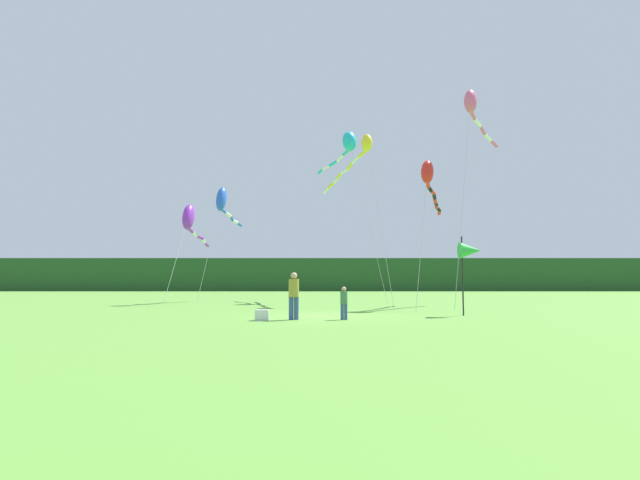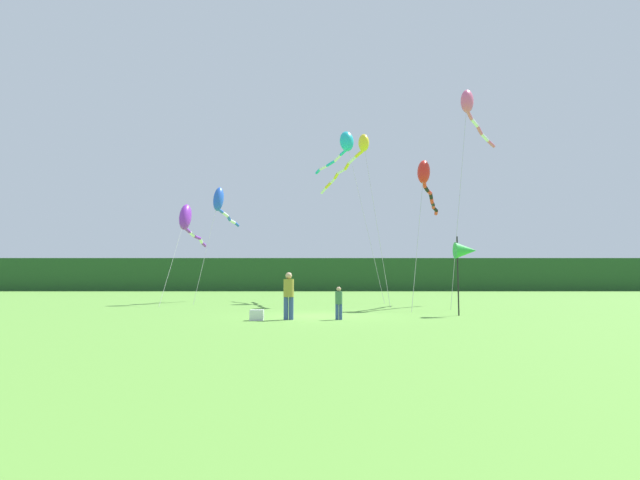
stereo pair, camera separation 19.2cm
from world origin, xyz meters
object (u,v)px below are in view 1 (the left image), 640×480
(person_adult, at_px, (292,293))
(person_child, at_px, (342,301))
(kite_cyan, at_px, (346,144))
(kite_rainbow, at_px, (471,107))
(kite_red, at_px, (427,179))
(kite_yellow, at_px, (356,154))
(kite_blue, at_px, (220,202))
(kite_purple, at_px, (188,220))
(cooler_box, at_px, (260,315))
(banner_flag_pole, at_px, (468,251))

(person_adult, distance_m, person_child, 1.90)
(kite_cyan, distance_m, kite_rainbow, 9.49)
(person_adult, relative_size, kite_red, 0.22)
(person_adult, distance_m, kite_yellow, 15.18)
(kite_red, bearing_deg, kite_yellow, 129.05)
(kite_yellow, bearing_deg, person_adult, -106.03)
(kite_blue, bearing_deg, kite_cyan, 9.74)
(person_adult, distance_m, kite_rainbow, 17.36)
(kite_purple, bearing_deg, kite_cyan, 20.54)
(kite_red, bearing_deg, kite_rainbow, 28.42)
(person_child, relative_size, cooler_box, 2.48)
(kite_yellow, bearing_deg, cooler_box, -110.36)
(kite_rainbow, bearing_deg, person_adult, -136.81)
(kite_rainbow, bearing_deg, kite_red, -151.58)
(person_child, relative_size, kite_red, 0.15)
(kite_purple, distance_m, kite_blue, 3.22)
(cooler_box, distance_m, banner_flag_pole, 9.12)
(person_child, xyz_separation_m, kite_blue, (-7.55, 14.29, 6.13))
(person_adult, relative_size, kite_rainbow, 0.14)
(kite_red, height_order, kite_rainbow, kite_rainbow)
(person_child, bearing_deg, person_adult, 179.65)
(cooler_box, height_order, kite_rainbow, kite_rainbow)
(person_child, bearing_deg, kite_rainbow, 49.16)
(kite_red, xyz_separation_m, kite_blue, (-12.62, 6.54, -0.19))
(kite_purple, xyz_separation_m, kite_yellow, (10.70, 0.10, 4.29))
(person_child, bearing_deg, kite_yellow, 82.53)
(banner_flag_pole, distance_m, kite_blue, 18.29)
(person_child, xyz_separation_m, kite_rainbow, (8.12, 9.40, 10.95))
(cooler_box, height_order, kite_red, kite_red)
(banner_flag_pole, bearing_deg, kite_yellow, 111.06)
(kite_yellow, bearing_deg, kite_blue, 166.19)
(kite_cyan, bearing_deg, kite_purple, -159.46)
(person_adult, relative_size, kite_blue, 0.22)
(banner_flag_pole, height_order, kite_cyan, kite_cyan)
(person_child, distance_m, kite_yellow, 15.05)
(kite_cyan, xyz_separation_m, kite_yellow, (0.47, -3.73, -1.73))
(person_adult, bearing_deg, person_child, -0.35)
(banner_flag_pole, height_order, kite_yellow, kite_yellow)
(kite_cyan, bearing_deg, banner_flag_pole, -72.54)
(kite_cyan, distance_m, kite_yellow, 4.14)
(kite_blue, relative_size, kite_rainbow, 0.63)
(person_adult, height_order, person_child, person_adult)
(kite_purple, distance_m, kite_red, 14.90)
(cooler_box, distance_m, kite_cyan, 20.00)
(cooler_box, distance_m, kite_rainbow, 18.70)
(cooler_box, xyz_separation_m, kite_purple, (-6.11, 12.28, 5.08))
(kite_red, bearing_deg, cooler_box, -134.99)
(cooler_box, bearing_deg, kite_red, 45.01)
(cooler_box, relative_size, kite_rainbow, 0.04)
(kite_purple, bearing_deg, person_child, -52.62)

